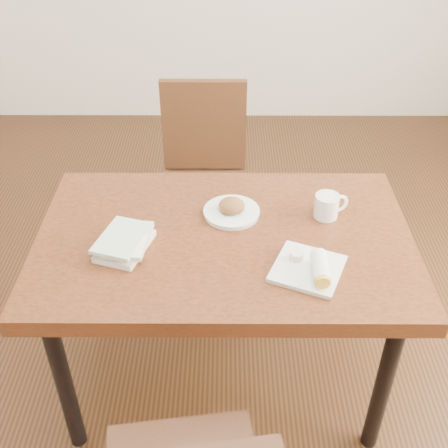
{
  "coord_description": "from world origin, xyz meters",
  "views": [
    {
      "loc": [
        0.01,
        -1.54,
        1.95
      ],
      "look_at": [
        0.0,
        0.0,
        0.8
      ],
      "focal_mm": 45.0,
      "sensor_mm": 36.0,
      "label": 1
    }
  ],
  "objects_px": {
    "book_stack": "(125,242)",
    "table": "(224,253)",
    "plate_burrito": "(311,268)",
    "plate_scone": "(232,210)",
    "coffee_mug": "(328,205)",
    "chair_far": "(204,170)"
  },
  "relations": [
    {
      "from": "chair_far",
      "to": "book_stack",
      "type": "relative_size",
      "value": 3.98
    },
    {
      "from": "plate_burrito",
      "to": "chair_far",
      "type": "bearing_deg",
      "value": 111.39
    },
    {
      "from": "book_stack",
      "to": "plate_burrito",
      "type": "bearing_deg",
      "value": -11.6
    },
    {
      "from": "table",
      "to": "plate_burrito",
      "type": "xyz_separation_m",
      "value": [
        0.28,
        -0.2,
        0.1
      ]
    },
    {
      "from": "table",
      "to": "plate_scone",
      "type": "height_order",
      "value": "plate_scone"
    },
    {
      "from": "plate_scone",
      "to": "coffee_mug",
      "type": "xyz_separation_m",
      "value": [
        0.35,
        -0.01,
        0.03
      ]
    },
    {
      "from": "table",
      "to": "book_stack",
      "type": "bearing_deg",
      "value": -167.97
    },
    {
      "from": "plate_burrito",
      "to": "book_stack",
      "type": "height_order",
      "value": "plate_burrito"
    },
    {
      "from": "plate_scone",
      "to": "coffee_mug",
      "type": "relative_size",
      "value": 1.61
    },
    {
      "from": "chair_far",
      "to": "coffee_mug",
      "type": "distance_m",
      "value": 0.84
    },
    {
      "from": "plate_scone",
      "to": "book_stack",
      "type": "bearing_deg",
      "value": -151.25
    },
    {
      "from": "table",
      "to": "plate_scone",
      "type": "distance_m",
      "value": 0.16
    },
    {
      "from": "chair_far",
      "to": "table",
      "type": "bearing_deg",
      "value": -82.64
    },
    {
      "from": "coffee_mug",
      "to": "plate_burrito",
      "type": "distance_m",
      "value": 0.33
    },
    {
      "from": "plate_burrito",
      "to": "coffee_mug",
      "type": "bearing_deg",
      "value": 73.39
    },
    {
      "from": "coffee_mug",
      "to": "book_stack",
      "type": "relative_size",
      "value": 0.54
    },
    {
      "from": "book_stack",
      "to": "table",
      "type": "bearing_deg",
      "value": 12.03
    },
    {
      "from": "plate_scone",
      "to": "plate_burrito",
      "type": "relative_size",
      "value": 0.75
    },
    {
      "from": "chair_far",
      "to": "plate_burrito",
      "type": "bearing_deg",
      "value": -68.61
    },
    {
      "from": "plate_scone",
      "to": "plate_burrito",
      "type": "height_order",
      "value": "plate_burrito"
    },
    {
      "from": "book_stack",
      "to": "chair_far",
      "type": "bearing_deg",
      "value": 74.55
    },
    {
      "from": "table",
      "to": "chair_far",
      "type": "relative_size",
      "value": 1.37
    }
  ]
}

